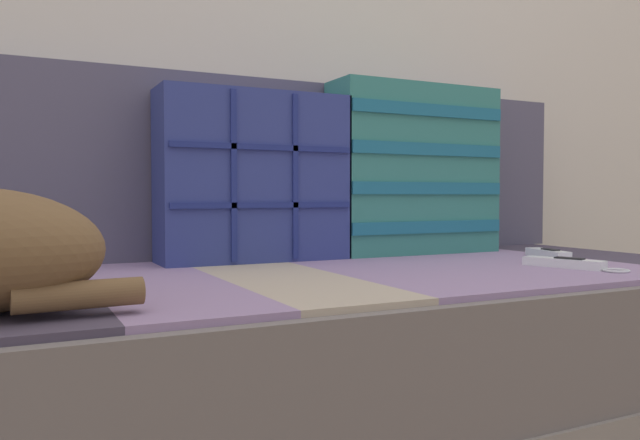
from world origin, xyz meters
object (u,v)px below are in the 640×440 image
(couch, at_px, (318,362))
(throw_pillow_striped, at_px, (414,170))
(game_remote_near, at_px, (567,263))
(throw_pillow_quilted, at_px, (254,177))
(game_remote_far, at_px, (550,254))

(couch, bearing_deg, throw_pillow_striped, 28.93)
(throw_pillow_striped, bearing_deg, game_remote_near, -78.13)
(throw_pillow_quilted, relative_size, game_remote_far, 2.22)
(throw_pillow_quilted, distance_m, game_remote_near, 0.68)
(game_remote_near, height_order, game_remote_far, same)
(throw_pillow_striped, bearing_deg, throw_pillow_quilted, 179.93)
(couch, bearing_deg, game_remote_near, -23.80)
(couch, distance_m, game_remote_far, 0.61)
(couch, relative_size, throw_pillow_quilted, 4.32)
(throw_pillow_striped, relative_size, game_remote_near, 2.12)
(game_remote_far, bearing_deg, game_remote_near, -127.24)
(throw_pillow_striped, relative_size, game_remote_far, 2.33)
(throw_pillow_quilted, height_order, game_remote_near, throw_pillow_quilted)
(couch, height_order, game_remote_far, game_remote_far)
(couch, bearing_deg, throw_pillow_quilted, 105.07)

